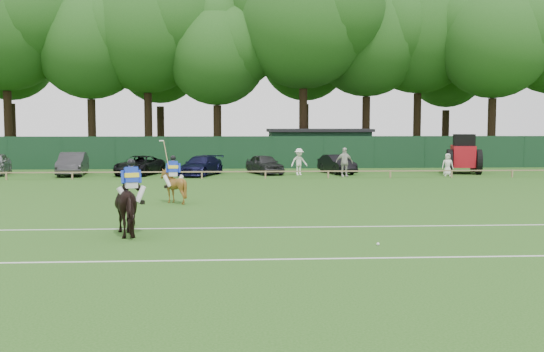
{
  "coord_description": "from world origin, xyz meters",
  "views": [
    {
      "loc": [
        -1.03,
        -21.95,
        3.46
      ],
      "look_at": [
        0.5,
        3.0,
        1.4
      ],
      "focal_mm": 42.0,
      "sensor_mm": 36.0,
      "label": 1
    }
  ],
  "objects": [
    {
      "name": "tree_row",
      "position": [
        2.0,
        35.0,
        0.0
      ],
      "size": [
        96.0,
        12.0,
        21.0
      ],
      "primitive_type": null,
      "color": "#26561C",
      "rests_on": "ground"
    },
    {
      "name": "estate_black",
      "position": [
        6.19,
        21.84,
        0.65
      ],
      "size": [
        2.35,
        4.17,
        1.3
      ],
      "primitive_type": "imported",
      "rotation": [
        0.0,
        0.0,
        0.26
      ],
      "color": "black",
      "rests_on": "ground"
    },
    {
      "name": "horse_chestnut",
      "position": [
        -3.63,
        5.79,
        0.75
      ],
      "size": [
        1.25,
        1.4,
        1.5
      ],
      "primitive_type": "imported",
      "rotation": [
        0.0,
        0.0,
        3.18
      ],
      "color": "brown",
      "rests_on": "ground"
    },
    {
      "name": "tractor",
      "position": [
        14.96,
        21.33,
        1.29
      ],
      "size": [
        2.91,
        3.69,
        2.74
      ],
      "rotation": [
        0.0,
        0.0,
        -0.25
      ],
      "color": "#A90F1A",
      "rests_on": "ground"
    },
    {
      "name": "perimeter_fence",
      "position": [
        0.0,
        27.0,
        1.25
      ],
      "size": [
        92.08,
        0.08,
        2.5
      ],
      "color": "#14351E",
      "rests_on": "ground"
    },
    {
      "name": "spectator_right",
      "position": [
        13.16,
        19.25,
        0.75
      ],
      "size": [
        0.81,
        0.6,
        1.5
      ],
      "primitive_type": "imported",
      "rotation": [
        0.0,
        0.0,
        -0.18
      ],
      "color": "white",
      "rests_on": "ground"
    },
    {
      "name": "rider_dark",
      "position": [
        -4.18,
        -2.12,
        1.73
      ],
      "size": [
        0.92,
        0.54,
        1.41
      ],
      "rotation": [
        0.0,
        0.0,
        3.49
      ],
      "color": "silver",
      "rests_on": "ground"
    },
    {
      "name": "polo_ball",
      "position": [
        3.08,
        -4.32,
        0.04
      ],
      "size": [
        0.09,
        0.09,
        0.09
      ],
      "primitive_type": "sphere",
      "color": "silver",
      "rests_on": "ground"
    },
    {
      "name": "pitch_lines",
      "position": [
        0.0,
        -3.5,
        0.01
      ],
      "size": [
        60.0,
        5.1,
        0.01
      ],
      "color": "silver",
      "rests_on": "ground"
    },
    {
      "name": "hatch_grey",
      "position": [
        1.13,
        21.69,
        0.67
      ],
      "size": [
        2.83,
        4.25,
        1.34
      ],
      "primitive_type": "imported",
      "rotation": [
        0.0,
        0.0,
        0.35
      ],
      "color": "#2D2E30",
      "rests_on": "ground"
    },
    {
      "name": "rider_chestnut",
      "position": [
        -3.64,
        5.78,
        1.45
      ],
      "size": [
        0.94,
        0.57,
        2.05
      ],
      "rotation": [
        0.0,
        0.0,
        3.18
      ],
      "color": "silver",
      "rests_on": "ground"
    },
    {
      "name": "sedan_navy",
      "position": [
        -3.2,
        20.71,
        0.66
      ],
      "size": [
        3.29,
        4.87,
        1.31
      ],
      "primitive_type": "imported",
      "rotation": [
        0.0,
        0.0,
        -0.35
      ],
      "color": "#101133",
      "rests_on": "ground"
    },
    {
      "name": "utility_shed",
      "position": [
        6.0,
        30.0,
        1.54
      ],
      "size": [
        8.4,
        4.4,
        3.04
      ],
      "color": "#14331E",
      "rests_on": "ground"
    },
    {
      "name": "horse_dark",
      "position": [
        -4.19,
        -2.1,
        0.93
      ],
      "size": [
        1.69,
        2.4,
        1.85
      ],
      "primitive_type": "imported",
      "rotation": [
        0.0,
        0.0,
        3.49
      ],
      "color": "black",
      "rests_on": "ground"
    },
    {
      "name": "spectator_left",
      "position": [
        3.4,
        20.57,
        0.9
      ],
      "size": [
        1.31,
        0.98,
        1.8
      ],
      "primitive_type": "imported",
      "rotation": [
        0.0,
        0.0,
        0.29
      ],
      "color": "white",
      "rests_on": "ground"
    },
    {
      "name": "sedan_grey",
      "position": [
        -11.8,
        21.37,
        0.77
      ],
      "size": [
        2.12,
        4.81,
        1.53
      ],
      "primitive_type": "imported",
      "rotation": [
        0.0,
        0.0,
        0.11
      ],
      "color": "#333335",
      "rests_on": "ground"
    },
    {
      "name": "spectator_mid",
      "position": [
        6.2,
        19.01,
        0.96
      ],
      "size": [
        1.14,
        0.52,
        1.91
      ],
      "primitive_type": "imported",
      "rotation": [
        0.0,
        0.0,
        0.05
      ],
      "color": "beige",
      "rests_on": "ground"
    },
    {
      "name": "ground",
      "position": [
        0.0,
        0.0,
        0.0
      ],
      "size": [
        160.0,
        160.0,
        0.0
      ],
      "primitive_type": "plane",
      "color": "#1E4C14",
      "rests_on": "ground"
    },
    {
      "name": "pitch_rail",
      "position": [
        0.0,
        18.0,
        0.45
      ],
      "size": [
        62.1,
        0.1,
        0.5
      ],
      "color": "#997F5B",
      "rests_on": "ground"
    },
    {
      "name": "suv_black",
      "position": [
        -7.37,
        21.37,
        0.65
      ],
      "size": [
        3.32,
        5.06,
        1.29
      ],
      "primitive_type": "imported",
      "rotation": [
        0.0,
        0.0,
        -0.27
      ],
      "color": "black",
      "rests_on": "ground"
    }
  ]
}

